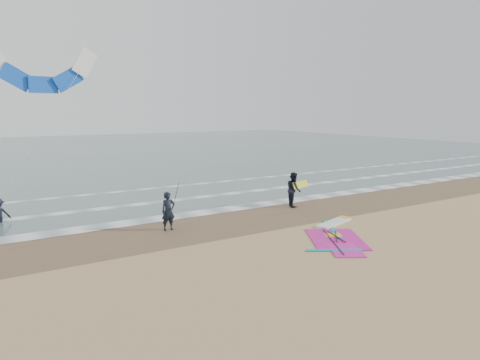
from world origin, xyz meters
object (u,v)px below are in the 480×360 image
windsurf_rig (337,234)px  person_walking (294,189)px  person_standing (168,211)px  surf_kite (42,73)px

windsurf_rig → person_walking: (1.97, 5.47, 0.95)m
person_standing → person_walking: size_ratio=0.90×
windsurf_rig → person_standing: 7.59m
windsurf_rig → surf_kite: (-9.83, 12.07, 7.34)m
person_walking → surf_kite: 14.96m
surf_kite → windsurf_rig: bearing=-50.8°
person_walking → surf_kite: (-11.80, 6.60, 6.39)m
windsurf_rig → person_standing: bearing=142.3°
person_standing → surf_kite: bearing=116.1°
person_walking → person_standing: bearing=120.4°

